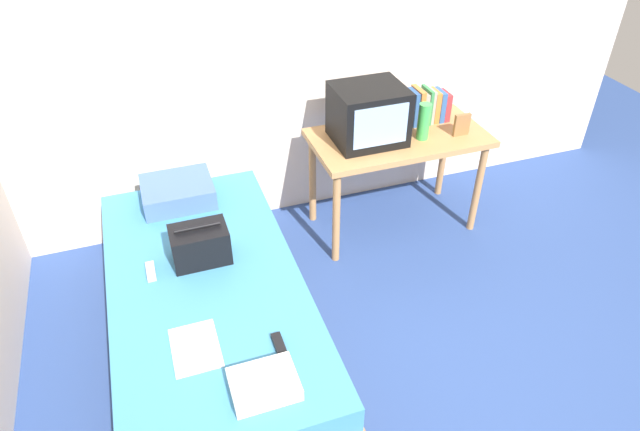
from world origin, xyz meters
The scene contains 14 objects.
ground_plane centered at (0.00, 0.00, 0.00)m, with size 8.00×8.00×0.00m, color #2D4784.
wall_back centered at (0.00, 2.00, 1.30)m, with size 5.20×0.10×2.60m, color beige.
bed centered at (-0.91, 0.77, 0.25)m, with size 1.00×2.00×0.51m.
desk centered at (0.52, 1.50, 0.64)m, with size 1.16×0.60×0.73m.
tv centered at (0.30, 1.52, 0.91)m, with size 0.44×0.39×0.36m.
water_bottle centered at (0.65, 1.41, 0.85)m, with size 0.08×0.08×0.24m, color green.
book_row centered at (0.79, 1.63, 0.84)m, with size 0.27×0.16×0.25m.
picture_frame centered at (0.90, 1.37, 0.80)m, with size 0.11×0.02×0.15m, color olive.
pillow centered at (-0.93, 1.55, 0.57)m, with size 0.42×0.36×0.13m, color #4766AD.
handbag centered at (-0.89, 0.95, 0.61)m, with size 0.30×0.20×0.23m.
magazine centered at (-1.02, 0.35, 0.51)m, with size 0.21×0.29×0.01m, color white.
remote_dark centered at (-0.66, 0.22, 0.52)m, with size 0.04×0.16×0.02m, color black.
remote_silver centered at (-1.16, 0.93, 0.52)m, with size 0.04×0.14×0.02m, color #B7B7BC.
folded_towel centered at (-0.78, 0.03, 0.54)m, with size 0.28×0.22×0.06m, color white.
Camera 1 is at (-1.04, -1.41, 2.49)m, focal length 31.33 mm.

